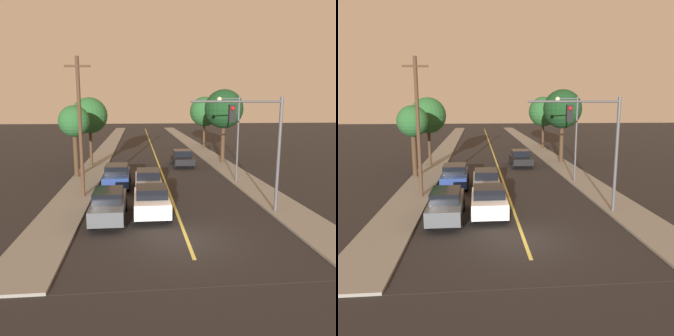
{
  "view_description": "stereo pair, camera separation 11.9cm",
  "coord_description": "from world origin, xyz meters",
  "views": [
    {
      "loc": [
        -2.2,
        -13.92,
        6.04
      ],
      "look_at": [
        0.0,
        9.27,
        1.6
      ],
      "focal_mm": 35.0,
      "sensor_mm": 36.0,
      "label": 1
    },
    {
      "loc": [
        -2.08,
        -13.93,
        6.04
      ],
      "look_at": [
        0.0,
        9.27,
        1.6
      ],
      "focal_mm": 35.0,
      "sensor_mm": 36.0,
      "label": 2
    }
  ],
  "objects": [
    {
      "name": "tree_left_far",
      "position": [
        -6.8,
        19.13,
        5.09
      ],
      "size": [
        3.5,
        3.5,
        6.74
      ],
      "color": "#3D2B1C",
      "rests_on": "ground"
    },
    {
      "name": "traffic_signal_mast",
      "position": [
        4.47,
        3.41,
        4.46
      ],
      "size": [
        5.09,
        0.42,
        6.39
      ],
      "color": "#47474C",
      "rests_on": "ground"
    },
    {
      "name": "car_outer_lane_front",
      "position": [
        -3.76,
        3.14,
        0.87
      ],
      "size": [
        1.84,
        4.64,
        1.69
      ],
      "color": "#474C51",
      "rests_on": "ground"
    },
    {
      "name": "road_surface",
      "position": [
        0.0,
        36.0,
        0.01
      ],
      "size": [
        10.45,
        80.0,
        0.01
      ],
      "color": "black",
      "rests_on": "ground"
    },
    {
      "name": "car_outer_lane_second",
      "position": [
        -3.76,
        10.55,
        0.86
      ],
      "size": [
        1.99,
        4.69,
        1.7
      ],
      "color": "navy",
      "rests_on": "ground"
    },
    {
      "name": "sidewalk_right",
      "position": [
        6.47,
        36.0,
        0.06
      ],
      "size": [
        2.5,
        80.0,
        0.12
      ],
      "color": "gray",
      "rests_on": "ground"
    },
    {
      "name": "tree_left_near",
      "position": [
        -7.35,
        13.94,
        4.69
      ],
      "size": [
        2.59,
        2.59,
        5.96
      ],
      "color": "#3D2B1C",
      "rests_on": "ground"
    },
    {
      "name": "streetlamp_right",
      "position": [
        5.14,
        10.75,
        4.39
      ],
      "size": [
        1.79,
        0.36,
        6.6
      ],
      "color": "#47474C",
      "rests_on": "ground"
    },
    {
      "name": "utility_pole_left",
      "position": [
        -5.82,
        7.63,
        4.76
      ],
      "size": [
        1.6,
        0.24,
        8.95
      ],
      "color": "#422D1E",
      "rests_on": "ground"
    },
    {
      "name": "car_near_lane_second",
      "position": [
        -1.46,
        9.11,
        0.78
      ],
      "size": [
        1.95,
        4.57,
        1.54
      ],
      "color": "#A5A8B2",
      "rests_on": "ground"
    },
    {
      "name": "car_far_oncoming",
      "position": [
        2.35,
        18.69,
        0.83
      ],
      "size": [
        2.07,
        4.32,
        1.61
      ],
      "rotation": [
        0.0,
        0.0,
        3.14
      ],
      "color": "black",
      "rests_on": "ground"
    },
    {
      "name": "sidewalk_left",
      "position": [
        -6.47,
        36.0,
        0.06
      ],
      "size": [
        2.5,
        80.0,
        0.12
      ],
      "color": "gray",
      "rests_on": "ground"
    },
    {
      "name": "tree_right_near",
      "position": [
        6.91,
        20.16,
        5.68
      ],
      "size": [
        4.04,
        4.04,
        7.62
      ],
      "color": "#3D2B1C",
      "rests_on": "ground"
    },
    {
      "name": "car_near_lane_front",
      "position": [
        -1.46,
        3.57,
        0.87
      ],
      "size": [
        2.02,
        3.92,
        1.69
      ],
      "color": "white",
      "rests_on": "ground"
    },
    {
      "name": "tree_right_far",
      "position": [
        7.17,
        31.38,
        5.23
      ],
      "size": [
        4.06,
        4.06,
        7.15
      ],
      "color": "#3D2B1C",
      "rests_on": "ground"
    },
    {
      "name": "ground_plane",
      "position": [
        0.0,
        0.0,
        0.0
      ],
      "size": [
        200.0,
        200.0,
        0.0
      ],
      "primitive_type": "plane",
      "color": "black"
    }
  ]
}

